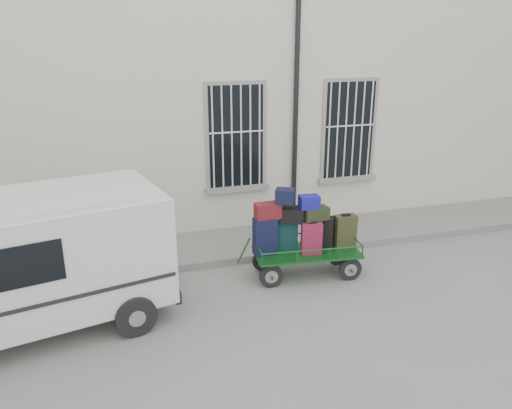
{
  "coord_description": "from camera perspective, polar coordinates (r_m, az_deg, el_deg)",
  "views": [
    {
      "loc": [
        -3.09,
        -7.37,
        4.36
      ],
      "look_at": [
        -0.55,
        1.0,
        1.36
      ],
      "focal_mm": 35.0,
      "sensor_mm": 36.0,
      "label": 1
    }
  ],
  "objects": [
    {
      "name": "van",
      "position": [
        8.14,
        -25.25,
        -5.63
      ],
      "size": [
        4.53,
        2.66,
        2.15
      ],
      "rotation": [
        0.0,
        0.0,
        0.22
      ],
      "color": "silver",
      "rests_on": "ground"
    },
    {
      "name": "building",
      "position": [
        13.3,
        -3.46,
        13.02
      ],
      "size": [
        24.0,
        5.15,
        6.0
      ],
      "color": "beige",
      "rests_on": "ground"
    },
    {
      "name": "sidewalk",
      "position": [
        10.93,
        0.92,
        -4.16
      ],
      "size": [
        24.0,
        1.7,
        0.15
      ],
      "primitive_type": "cube",
      "color": "slate",
      "rests_on": "ground"
    },
    {
      "name": "ground",
      "position": [
        9.1,
        5.21,
        -9.78
      ],
      "size": [
        80.0,
        80.0,
        0.0
      ],
      "primitive_type": "plane",
      "color": "slate",
      "rests_on": "ground"
    },
    {
      "name": "luggage_cart",
      "position": [
        9.29,
        5.31,
        -3.45
      ],
      "size": [
        2.33,
        1.08,
        1.74
      ],
      "rotation": [
        0.0,
        0.0,
        -0.11
      ],
      "color": "black",
      "rests_on": "ground"
    }
  ]
}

